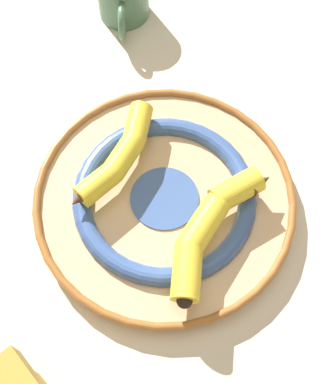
% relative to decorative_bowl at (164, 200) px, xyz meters
% --- Properties ---
extents(ground_plane, '(2.80, 2.80, 0.00)m').
position_rel_decorative_bowl_xyz_m(ground_plane, '(-0.03, -0.01, -0.02)').
color(ground_plane, beige).
extents(decorative_bowl, '(0.35, 0.35, 0.04)m').
position_rel_decorative_bowl_xyz_m(decorative_bowl, '(0.00, 0.00, 0.00)').
color(decorative_bowl, tan).
rests_on(decorative_bowl, ground_plane).
extents(banana_a, '(0.14, 0.18, 0.03)m').
position_rel_decorative_bowl_xyz_m(banana_a, '(-0.07, -0.04, 0.04)').
color(banana_a, yellow).
rests_on(banana_a, decorative_bowl).
extents(banana_b, '(0.13, 0.15, 0.03)m').
position_rel_decorative_bowl_xyz_m(banana_b, '(0.06, 0.04, 0.04)').
color(banana_b, yellow).
rests_on(banana_b, decorative_bowl).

